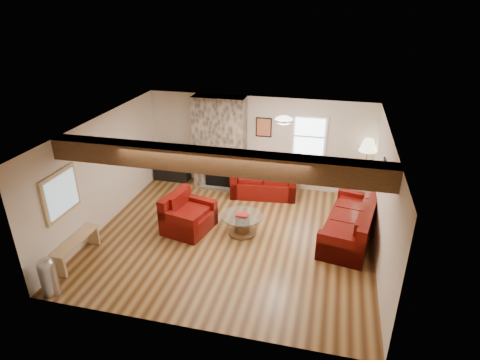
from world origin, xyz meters
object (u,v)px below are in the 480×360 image
object	(u,v)px
sofa_three	(350,220)
tv_cabinet	(172,171)
loveseat	(264,178)
armchair_red	(189,213)
television	(171,155)
coffee_table	(242,224)
floor_lamp	(368,149)

from	to	relation	value
sofa_three	tv_cabinet	xyz separation A→B (m)	(-4.93, 1.95, -0.18)
sofa_three	loveseat	bearing A→B (deg)	-116.58
sofa_three	armchair_red	world-z (taller)	sofa_three
sofa_three	television	distance (m)	5.31
tv_cabinet	television	distance (m)	0.49
armchair_red	coffee_table	distance (m)	1.22
armchair_red	television	world-z (taller)	television
coffee_table	loveseat	bearing A→B (deg)	86.73
sofa_three	armchair_red	distance (m)	3.55
sofa_three	armchair_red	size ratio (longest dim) A/B	2.14
armchair_red	floor_lamp	bearing A→B (deg)	-46.09
loveseat	floor_lamp	distance (m)	2.71
television	loveseat	bearing A→B (deg)	-6.26
loveseat	armchair_red	distance (m)	2.54
loveseat	tv_cabinet	bearing A→B (deg)	167.75
armchair_red	floor_lamp	distance (m)	4.61
television	sofa_three	bearing A→B (deg)	-21.63
tv_cabinet	television	bearing A→B (deg)	0.00
armchair_red	coffee_table	world-z (taller)	armchair_red
tv_cabinet	television	world-z (taller)	television
tv_cabinet	television	size ratio (longest dim) A/B	1.21
coffee_table	tv_cabinet	size ratio (longest dim) A/B	0.93
armchair_red	floor_lamp	xyz separation A→B (m)	(3.84, 2.34, 1.02)
sofa_three	coffee_table	bearing A→B (deg)	-70.14
tv_cabinet	floor_lamp	xyz separation A→B (m)	(5.25, -0.13, 1.20)
floor_lamp	sofa_three	bearing A→B (deg)	-99.95
sofa_three	tv_cabinet	size ratio (longest dim) A/B	2.24
television	coffee_table	bearing A→B (deg)	-41.80
sofa_three	tv_cabinet	bearing A→B (deg)	-101.22
sofa_three	floor_lamp	world-z (taller)	floor_lamp
loveseat	television	xyz separation A→B (m)	(-2.73, 0.30, 0.29)
coffee_table	television	world-z (taller)	television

